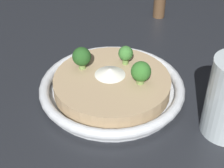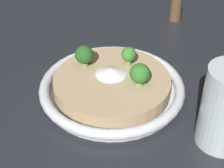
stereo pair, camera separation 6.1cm
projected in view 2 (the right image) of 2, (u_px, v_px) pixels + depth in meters
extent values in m
plane|color=#23262B|center=(112.00, 93.00, 0.62)|extent=(6.00, 6.00, 0.00)
cylinder|color=silver|center=(112.00, 92.00, 0.62)|extent=(0.24, 0.24, 0.01)
torus|color=silver|center=(112.00, 86.00, 0.61)|extent=(0.26, 0.26, 0.02)
cylinder|color=tan|center=(112.00, 84.00, 0.61)|extent=(0.21, 0.21, 0.03)
cone|color=white|center=(111.00, 71.00, 0.60)|extent=(0.05, 0.05, 0.01)
cylinder|color=#84A856|center=(85.00, 61.00, 0.63)|extent=(0.02, 0.02, 0.02)
sphere|color=#285B23|center=(85.00, 54.00, 0.62)|extent=(0.03, 0.03, 0.03)
cylinder|color=#759E4C|center=(129.00, 61.00, 0.63)|extent=(0.01, 0.01, 0.02)
sphere|color=#428438|center=(130.00, 55.00, 0.62)|extent=(0.03, 0.03, 0.03)
cylinder|color=#84A856|center=(139.00, 81.00, 0.58)|extent=(0.02, 0.02, 0.02)
sphere|color=#387A2D|center=(140.00, 73.00, 0.57)|extent=(0.03, 0.03, 0.03)
cylinder|color=brown|center=(176.00, 9.00, 0.84)|extent=(0.03, 0.03, 0.06)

